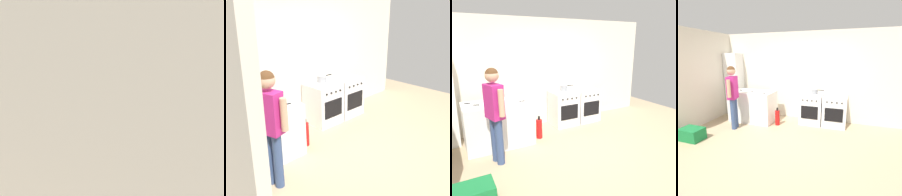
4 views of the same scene
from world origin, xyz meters
The scene contains 15 objects.
ground_plane centered at (0.00, 0.00, 0.00)m, with size 8.00×8.00×0.00m, color tan.
back_wall centered at (0.00, 1.95, 1.30)m, with size 6.00×0.10×2.60m, color silver.
side_wall_left centered at (-2.60, 0.40, 1.30)m, with size 0.10×3.10×2.60m, color silver.
counter_unit centered at (-1.35, 1.20, 0.45)m, with size 1.30×0.70×0.90m, color white.
oven_left centered at (0.35, 1.58, 0.43)m, with size 0.62×0.62×0.85m.
oven_right centered at (1.00, 1.58, 0.43)m, with size 0.63×0.62×0.85m.
pot centered at (0.40, 1.66, 0.92)m, with size 0.37×0.19×0.14m.
knife_bread centered at (-1.77, 1.38, 0.90)m, with size 0.35×0.05×0.01m.
knife_utility centered at (-1.42, 1.21, 0.90)m, with size 0.25×0.12×0.01m.
knife_chef centered at (-0.98, 1.07, 0.90)m, with size 0.30×0.12×0.01m.
knife_carving centered at (-1.82, 1.23, 0.90)m, with size 0.31×0.18×0.01m.
person centered at (-1.53, 0.53, 1.00)m, with size 0.29×0.55×1.66m.
fire_extinguisher centered at (-0.52, 1.10, 0.22)m, with size 0.13×0.13×0.50m.
recycling_crate_lower centered at (-2.05, -0.39, 0.14)m, with size 0.52×0.36×0.28m, color #197238.
larder_cabinet centered at (-2.30, 1.68, 1.00)m, with size 0.48×0.44×2.00m, color white.
Camera 4 is at (1.33, -3.19, 1.90)m, focal length 28.00 mm.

